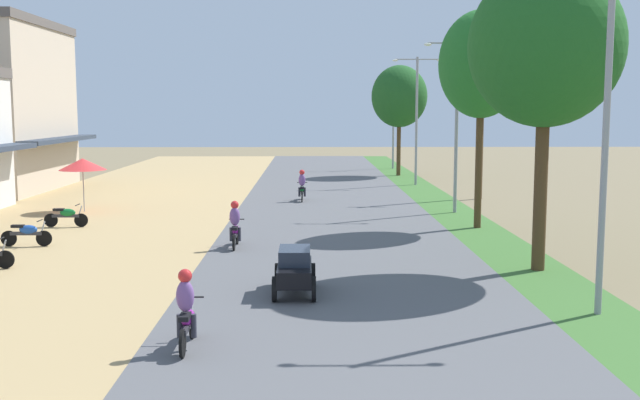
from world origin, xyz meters
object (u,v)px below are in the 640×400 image
(streetlamp_far, at_px, (417,112))
(car_sedan_black, at_px, (295,269))
(motorbike_foreground_rider, at_px, (187,311))
(streetlamp_mid, at_px, (457,114))
(median_tree_third, at_px, (399,97))
(parked_motorbike_sixth, at_px, (66,215))
(median_tree_second, at_px, (481,65))
(motorbike_ahead_second, at_px, (235,226))
(parked_motorbike_fifth, at_px, (27,233))
(streetlamp_farthest, at_px, (393,116))
(median_tree_nearest, at_px, (546,47))
(vendor_umbrella, at_px, (83,164))
(motorbike_ahead_third, at_px, (302,186))
(streetlamp_near, at_px, (606,121))
(utility_pole_near, at_px, (482,111))

(streetlamp_far, relative_size, car_sedan_black, 3.58)
(streetlamp_far, distance_m, motorbike_foreground_rider, 34.61)
(streetlamp_mid, bearing_deg, median_tree_third, 90.88)
(parked_motorbike_sixth, xyz_separation_m, median_tree_third, (16.54, 23.90, 5.23))
(median_tree_second, distance_m, streetlamp_mid, 4.96)
(motorbike_ahead_second, bearing_deg, motorbike_foreground_rider, -89.47)
(parked_motorbike_fifth, relative_size, streetlamp_farthest, 0.25)
(median_tree_third, bearing_deg, streetlamp_far, -87.43)
(median_tree_nearest, bearing_deg, vendor_umbrella, 143.04)
(median_tree_third, xyz_separation_m, streetlamp_farthest, (0.30, 6.36, -1.49))
(parked_motorbike_fifth, bearing_deg, motorbike_foreground_rider, -57.05)
(streetlamp_mid, bearing_deg, median_tree_nearest, -89.71)
(median_tree_third, relative_size, motorbike_ahead_second, 4.43)
(parked_motorbike_sixth, relative_size, streetlamp_far, 0.22)
(parked_motorbike_fifth, bearing_deg, motorbike_ahead_third, 53.25)
(vendor_umbrella, bearing_deg, motorbike_ahead_second, -49.74)
(streetlamp_farthest, bearing_deg, motorbike_ahead_second, -105.03)
(median_tree_second, distance_m, median_tree_third, 24.32)
(streetlamp_farthest, bearing_deg, median_tree_second, -89.91)
(motorbike_foreground_rider, bearing_deg, streetlamp_farthest, 78.59)
(median_tree_third, relative_size, streetlamp_farthest, 1.09)
(median_tree_second, distance_m, motorbike_ahead_second, 11.96)
(vendor_umbrella, xyz_separation_m, streetlamp_far, (17.52, 12.44, 2.40))
(car_sedan_black, distance_m, motorbike_foreground_rider, 5.00)
(streetlamp_mid, distance_m, streetlamp_far, 13.00)
(median_tree_third, bearing_deg, parked_motorbike_sixth, -124.68)
(median_tree_nearest, height_order, motorbike_foreground_rider, median_tree_nearest)
(streetlamp_far, bearing_deg, median_tree_third, 92.57)
(parked_motorbike_fifth, distance_m, median_tree_nearest, 18.45)
(median_tree_nearest, relative_size, median_tree_third, 1.13)
(median_tree_second, bearing_deg, streetlamp_farthest, 90.09)
(median_tree_second, relative_size, streetlamp_near, 1.11)
(streetlamp_mid, height_order, motorbike_ahead_third, streetlamp_mid)
(utility_pole_near, bearing_deg, streetlamp_mid, -113.57)
(median_tree_third, bearing_deg, car_sedan_black, -101.11)
(vendor_umbrella, bearing_deg, streetlamp_near, -46.00)
(median_tree_nearest, bearing_deg, parked_motorbike_sixth, 153.23)
(streetlamp_farthest, distance_m, motorbike_ahead_third, 23.18)
(car_sedan_black, bearing_deg, parked_motorbike_sixth, 130.06)
(car_sedan_black, bearing_deg, median_tree_nearest, 21.61)
(median_tree_third, bearing_deg, streetlamp_farthest, 87.27)
(median_tree_nearest, distance_m, streetlamp_far, 25.75)
(parked_motorbike_sixth, distance_m, median_tree_second, 17.96)
(median_tree_nearest, height_order, streetlamp_farthest, median_tree_nearest)
(utility_pole_near, bearing_deg, motorbike_foreground_rider, -114.59)
(median_tree_third, distance_m, streetlamp_farthest, 6.54)
(median_tree_nearest, xyz_separation_m, motorbike_foreground_rider, (-9.39, -7.43, -5.83))
(median_tree_nearest, relative_size, motorbike_foreground_rider, 5.02)
(streetlamp_far, relative_size, streetlamp_farthest, 1.11)
(parked_motorbike_fifth, bearing_deg, streetlamp_near, -28.28)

